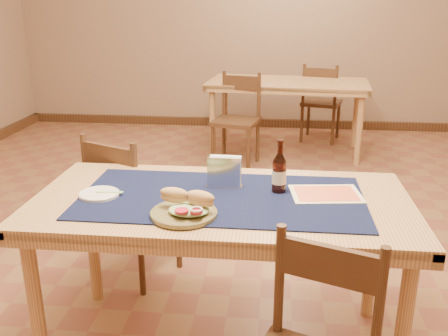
# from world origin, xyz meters

# --- Properties ---
(room) EXTENTS (6.04, 7.04, 2.84)m
(room) POSITION_xyz_m (0.00, 0.00, 1.40)
(room) COLOR brown
(room) RESTS_ON ground
(main_table) EXTENTS (1.60, 0.80, 0.75)m
(main_table) POSITION_xyz_m (0.00, -0.80, 0.67)
(main_table) COLOR tan
(main_table) RESTS_ON ground
(placemat) EXTENTS (1.20, 0.60, 0.01)m
(placemat) POSITION_xyz_m (0.00, -0.80, 0.75)
(placemat) COLOR #0F1738
(placemat) RESTS_ON main_table
(baseboard) EXTENTS (6.00, 7.00, 0.10)m
(baseboard) POSITION_xyz_m (0.00, 0.00, 0.05)
(baseboard) COLOR #482C19
(baseboard) RESTS_ON ground
(back_table) EXTENTS (1.68, 0.95, 0.75)m
(back_table) POSITION_xyz_m (0.33, 2.42, 0.67)
(back_table) COLOR tan
(back_table) RESTS_ON ground
(chair_main_far) EXTENTS (0.53, 0.53, 0.87)m
(chair_main_far) POSITION_xyz_m (-0.58, -0.23, 0.45)
(chair_main_far) COLOR #482C19
(chair_main_far) RESTS_ON ground
(chair_back_near) EXTENTS (0.48, 0.48, 0.89)m
(chair_back_near) POSITION_xyz_m (-0.15, 1.93, 0.46)
(chair_back_near) COLOR #482C19
(chair_back_near) RESTS_ON ground
(chair_back_far) EXTENTS (0.50, 0.50, 0.88)m
(chair_back_far) POSITION_xyz_m (0.71, 2.87, 0.46)
(chair_back_far) COLOR #482C19
(chair_back_far) RESTS_ON ground
(sandwich_plate) EXTENTS (0.26, 0.26, 0.10)m
(sandwich_plate) POSITION_xyz_m (-0.12, -1.01, 0.78)
(sandwich_plate) COLOR olive
(sandwich_plate) RESTS_ON placemat
(side_plate) EXTENTS (0.17, 0.17, 0.01)m
(side_plate) POSITION_xyz_m (-0.52, -0.84, 0.76)
(side_plate) COLOR silver
(side_plate) RESTS_ON placemat
(fork) EXTENTS (0.12, 0.02, 0.00)m
(fork) POSITION_xyz_m (-0.47, -0.83, 0.77)
(fork) COLOR #8EC66C
(fork) RESTS_ON side_plate
(beer_bottle) EXTENTS (0.06, 0.06, 0.23)m
(beer_bottle) POSITION_xyz_m (0.24, -0.71, 0.84)
(beer_bottle) COLOR #48180C
(beer_bottle) RESTS_ON placemat
(napkin_holder) EXTENTS (0.16, 0.06, 0.14)m
(napkin_holder) POSITION_xyz_m (-0.00, -0.68, 0.82)
(napkin_holder) COLOR silver
(napkin_holder) RESTS_ON placemat
(menu_card) EXTENTS (0.32, 0.25, 0.01)m
(menu_card) POSITION_xyz_m (0.44, -0.73, 0.76)
(menu_card) COLOR #FAECBD
(menu_card) RESTS_ON placemat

